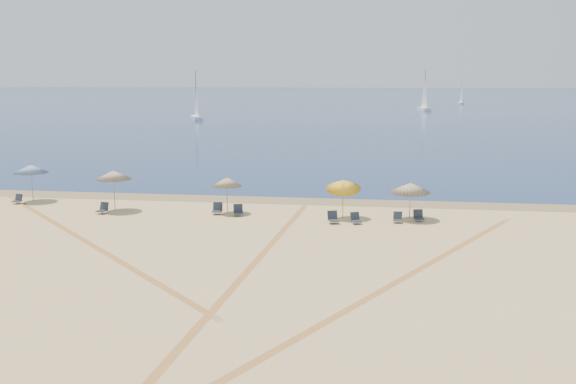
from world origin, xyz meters
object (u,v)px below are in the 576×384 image
Objects in this scene: chair_2 at (217,209)px; chair_3 at (238,211)px; umbrella_3 at (343,185)px; umbrella_2 at (227,182)px; chair_0 at (18,199)px; chair_5 at (356,219)px; sailboat_2 at (196,105)px; umbrella_0 at (31,169)px; chair_7 at (418,216)px; umbrella_1 at (113,175)px; chair_1 at (103,209)px; chair_6 at (398,218)px; chair_4 at (333,218)px; sailboat_1 at (461,97)px; sailboat_0 at (424,98)px; umbrella_4 at (410,188)px.

chair_3 is (1.35, -0.24, -0.01)m from chair_2.
chair_3 is (-6.33, -0.15, -1.73)m from umbrella_3.
chair_0 is at bearing 176.12° from umbrella_2.
chair_5 is 0.08× the size of sailboat_2.
sailboat_2 is at bearing 98.12° from umbrella_0.
umbrella_0 is at bearing -105.78° from sailboat_2.
chair_2 is 12.09m from chair_7.
sailboat_2 reaches higher than umbrella_0.
chair_1 is at bearing -112.41° from umbrella_1.
chair_5 reaches higher than chair_6.
chair_4 is (20.57, -3.81, -1.89)m from umbrella_0.
chair_4 is at bearing -167.67° from chair_6.
chair_2 is at bearing -105.32° from sailboat_1.
umbrella_0 reaches higher than umbrella_2.
umbrella_0 is 21.00m from chair_4.
umbrella_3 reaches higher than chair_5.
sailboat_0 reaches higher than umbrella_2.
umbrella_1 is 0.28× the size of sailboat_2.
chair_0 is 0.87× the size of chair_1.
umbrella_4 reaches higher than chair_4.
umbrella_2 reaches higher than chair_0.
chair_0 reaches higher than chair_6.
sailboat_2 is (-10.92, 81.35, 2.52)m from chair_0.
umbrella_3 is 3.09× the size of chair_4.
chair_5 is 123.13m from sailboat_0.
sailboat_0 is at bearing 82.31° from chair_0.
chair_6 is at bearing 11.03° from chair_1.
umbrella_0 is at bearing -110.04° from sailboat_1.
umbrella_3 is 3.33× the size of chair_5.
umbrella_0 reaches higher than chair_0.
chair_3 is 0.08× the size of sailboat_0.
chair_7 is at bearing -2.48° from umbrella_3.
sailboat_0 is 59.53m from sailboat_2.
umbrella_1 is at bearing -179.84° from umbrella_4.
chair_5 is at bearing -9.68° from umbrella_0.
chair_1 is 0.97× the size of chair_3.
umbrella_2 is 8.32m from chair_5.
umbrella_1 reaches higher than umbrella_4.
umbrella_2 is at bearing -7.89° from umbrella_0.
chair_5 is at bearing -171.56° from chair_7.
chair_4 is 1.16× the size of chair_7.
chair_5 is at bearing -102.31° from sailboat_1.
umbrella_2 is at bearing 19.99° from chair_1.
umbrella_2 is at bearing 143.73° from chair_4.
sailboat_0 is at bearing 61.85° from chair_5.
umbrella_4 is 2.03m from chair_6.
sailboat_1 is at bearing 80.64° from umbrella_3.
umbrella_2 is 7.12m from chair_4.
chair_6 is at bearing -3.04° from umbrella_1.
umbrella_2 is 3.16× the size of chair_2.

